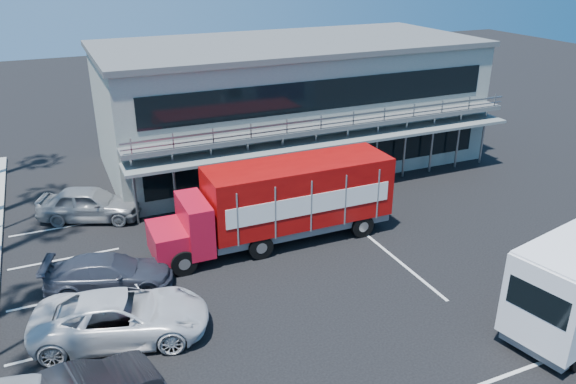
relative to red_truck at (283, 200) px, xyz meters
name	(u,v)px	position (x,y,z in m)	size (l,w,h in m)	color
ground	(374,286)	(1.73, -5.00, -2.00)	(120.00, 120.00, 0.00)	black
building	(290,102)	(4.73, 9.94, 1.65)	(22.40, 12.00, 7.30)	gray
red_truck	(283,200)	(0.00, 0.00, 0.00)	(10.84, 2.68, 3.64)	#B50E25
parked_car_c	(122,317)	(-7.77, -4.20, -1.20)	(2.68, 5.82, 1.62)	silver
parked_car_d	(109,273)	(-7.77, -1.00, -1.30)	(1.96, 4.82, 1.40)	#323643
parked_car_e	(90,204)	(-7.77, 5.80, -1.17)	(1.97, 4.89, 1.67)	gray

